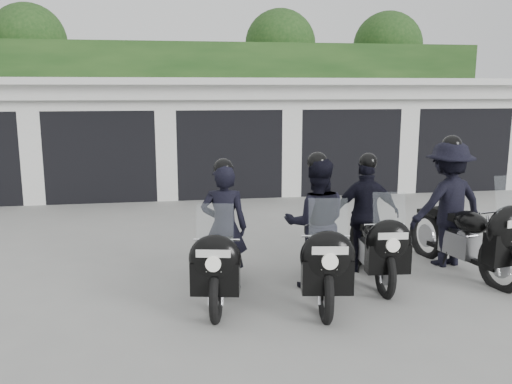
{
  "coord_description": "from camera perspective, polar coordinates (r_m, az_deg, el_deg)",
  "views": [
    {
      "loc": [
        -1.49,
        -7.75,
        2.73
      ],
      "look_at": [
        -0.1,
        0.86,
        1.05
      ],
      "focal_mm": 38.0,
      "sensor_mm": 36.0,
      "label": 1
    }
  ],
  "objects": [
    {
      "name": "ground",
      "position": [
        8.35,
        1.61,
        -8.18
      ],
      "size": [
        80.0,
        80.0,
        0.0
      ],
      "primitive_type": "plane",
      "color": "gray",
      "rests_on": "ground"
    },
    {
      "name": "police_bike_d",
      "position": [
        8.74,
        20.29,
        -1.92
      ],
      "size": [
        1.36,
        2.38,
        2.09
      ],
      "rotation": [
        0.0,
        0.0,
        0.2
      ],
      "color": "black",
      "rests_on": "ground"
    },
    {
      "name": "police_bike_a",
      "position": [
        7.12,
        -3.6,
        -5.33
      ],
      "size": [
        0.9,
        2.12,
        1.87
      ],
      "rotation": [
        0.0,
        0.0,
        -0.2
      ],
      "color": "black",
      "rests_on": "ground"
    },
    {
      "name": "police_bike_c",
      "position": [
        8.11,
        11.83,
        -3.22
      ],
      "size": [
        1.05,
        2.13,
        1.85
      ],
      "rotation": [
        0.0,
        0.0,
        -0.08
      ],
      "color": "black",
      "rests_on": "ground"
    },
    {
      "name": "garage_block",
      "position": [
        15.93,
        -3.82,
        6.2
      ],
      "size": [
        16.4,
        6.8,
        2.96
      ],
      "color": "white",
      "rests_on": "ground"
    },
    {
      "name": "police_bike_b",
      "position": [
        7.27,
        6.51,
        -4.37
      ],
      "size": [
        1.0,
        2.23,
        1.95
      ],
      "rotation": [
        0.0,
        0.0,
        -0.15
      ],
      "color": "black",
      "rests_on": "ground"
    },
    {
      "name": "background_vegetation",
      "position": [
        20.75,
        -4.12,
        11.01
      ],
      "size": [
        20.0,
        3.9,
        5.8
      ],
      "color": "#193814",
      "rests_on": "ground"
    }
  ]
}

